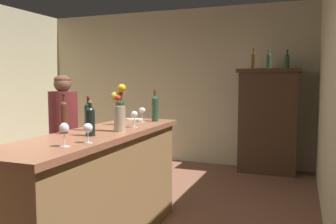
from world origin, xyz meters
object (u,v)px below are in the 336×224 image
wine_glass_front (64,130)px  cheese_plate (134,119)px  display_cabinet (268,119)px  wine_bottle_rose (120,111)px  wine_bottle_riesling (90,120)px  patron_in_grey (64,138)px  display_bottle_left (254,60)px  wine_bottle_syrah (64,116)px  display_bottle_midleft (269,60)px  display_bottle_center (287,60)px  wine_bottle_chardonnay (88,115)px  wine_glass_rear (142,111)px  bar_counter (99,191)px  wine_bottle_malbec (155,107)px  wine_glass_mid (134,115)px  flower_arrangement (119,110)px  wine_glass_spare (88,129)px

wine_glass_front → cheese_plate: bearing=99.8°
display_cabinet → wine_bottle_rose: display_cabinet is taller
display_cabinet → wine_bottle_riesling: size_ratio=5.93×
wine_bottle_riesling → patron_in_grey: size_ratio=0.18×
patron_in_grey → display_bottle_left: bearing=98.1°
wine_bottle_syrah → display_bottle_midleft: size_ratio=1.05×
patron_in_grey → display_bottle_center: bearing=90.9°
wine_bottle_chardonnay → wine_glass_rear: 0.79m
bar_counter → wine_bottle_malbec: 1.13m
display_bottle_left → wine_glass_rear: bearing=-109.8°
bar_counter → wine_glass_rear: size_ratio=14.81×
wine_glass_mid → wine_glass_rear: (-0.13, 0.46, -0.00)m
flower_arrangement → wine_bottle_riesling: bearing=-108.1°
patron_in_grey → flower_arrangement: bearing=13.7°
display_cabinet → flower_arrangement: display_cabinet is taller
wine_bottle_syrah → wine_glass_front: wine_bottle_syrah is taller
flower_arrangement → display_bottle_left: 3.25m
wine_glass_spare → flower_arrangement: 0.58m
display_cabinet → cheese_plate: display_cabinet is taller
display_bottle_midleft → display_bottle_left: bearing=180.0°
wine_glass_front → display_bottle_midleft: (0.97, 3.86, 0.64)m
display_bottle_left → display_cabinet: bearing=0.0°
display_bottle_left → patron_in_grey: 3.25m
wine_bottle_malbec → wine_bottle_rose: bearing=-117.2°
wine_bottle_malbec → flower_arrangement: (0.00, -0.80, 0.04)m
wine_bottle_rose → display_bottle_midleft: size_ratio=1.03×
wine_glass_mid → display_bottle_midleft: bearing=71.4°
bar_counter → display_cabinet: bearing=70.7°
display_cabinet → wine_bottle_riesling: (-1.08, -3.41, 0.30)m
wine_bottle_chardonnay → wine_bottle_riesling: 0.32m
display_cabinet → wine_bottle_syrah: size_ratio=5.07×
wine_glass_front → flower_arrangement: (0.00, 0.75, 0.08)m
bar_counter → display_bottle_center: (1.39, 3.21, 1.26)m
wine_bottle_malbec → flower_arrangement: 0.80m
flower_arrangement → display_bottle_midleft: display_bottle_midleft is taller
wine_glass_front → display_bottle_midleft: bearing=75.9°
wine_glass_spare → display_bottle_center: display_bottle_center is taller
cheese_plate → display_bottle_left: (1.01, 2.25, 0.76)m
flower_arrangement → display_bottle_center: display_bottle_center is taller
wine_glass_rear → display_bottle_midleft: bearing=65.3°
display_bottle_center → display_bottle_left: bearing=-180.0°
display_cabinet → wine_glass_spare: display_cabinet is taller
display_bottle_center → display_cabinet: bearing=-180.0°
wine_bottle_malbec → wine_glass_mid: wine_bottle_malbec is taller
patron_in_grey → display_bottle_midleft: bearing=94.6°
wine_bottle_malbec → wine_bottle_syrah: bearing=-108.9°
wine_bottle_syrah → wine_glass_mid: (0.38, 0.54, -0.03)m
wine_glass_spare → cheese_plate: wine_glass_spare is taller
wine_bottle_malbec → display_bottle_midleft: (0.97, 2.31, 0.60)m
bar_counter → cheese_plate: bearing=97.7°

